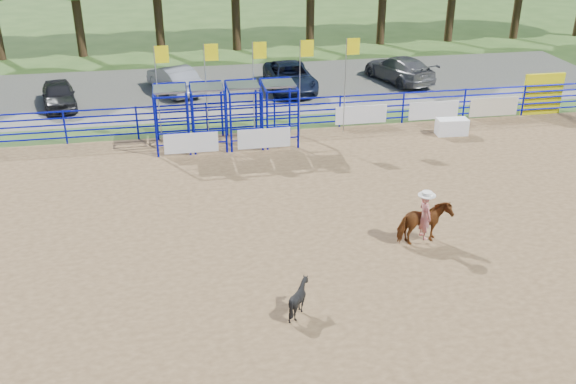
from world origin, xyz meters
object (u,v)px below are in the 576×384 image
object	(u,v)px
announcer_table	(452,127)
car_b	(174,79)
car_a	(59,95)
car_c	(290,77)
car_d	(399,69)
calf	(299,298)
horse_and_rider	(424,218)

from	to	relation	value
announcer_table	car_b	bearing A→B (deg)	144.06
car_a	car_c	world-z (taller)	car_c
car_a	car_d	world-z (taller)	car_d
car_a	car_c	bearing A→B (deg)	-6.37
car_a	car_b	xyz separation A→B (m)	(5.68, 1.53, 0.07)
calf	car_a	distance (m)	20.64
horse_and_rider	calf	xyz separation A→B (m)	(-4.46, -2.87, -0.39)
announcer_table	calf	xyz separation A→B (m)	(-9.18, -11.71, 0.11)
horse_and_rider	calf	size ratio (longest dim) A/B	2.65
car_a	horse_and_rider	bearing A→B (deg)	-62.13
car_a	car_d	xyz separation A→B (m)	(18.13, 1.46, 0.06)
car_a	car_d	size ratio (longest dim) A/B	0.78
horse_and_rider	car_b	distance (m)	18.92
announcer_table	horse_and_rider	world-z (taller)	horse_and_rider
car_c	car_d	world-z (taller)	car_d
car_b	car_a	bearing A→B (deg)	-6.50
announcer_table	car_d	size ratio (longest dim) A/B	0.28
announcer_table	horse_and_rider	size ratio (longest dim) A/B	0.55
calf	car_c	size ratio (longest dim) A/B	0.19
horse_and_rider	car_b	bearing A→B (deg)	112.43
calf	car_b	bearing A→B (deg)	-5.64
car_b	announcer_table	bearing A→B (deg)	122.45
car_a	car_d	distance (m)	18.19
announcer_table	car_b	size ratio (longest dim) A/B	0.31
horse_and_rider	car_d	xyz separation A→B (m)	(5.22, 17.41, -0.15)
horse_and_rider	car_a	bearing A→B (deg)	128.96
car_a	car_c	distance (m)	11.87
announcer_table	horse_and_rider	xyz separation A→B (m)	(-4.72, -8.84, 0.49)
calf	car_a	size ratio (longest dim) A/B	0.25
horse_and_rider	car_a	xyz separation A→B (m)	(-12.90, 15.96, -0.22)
car_a	calf	bearing A→B (deg)	-76.93
announcer_table	car_c	size ratio (longest dim) A/B	0.27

